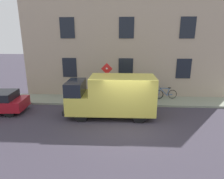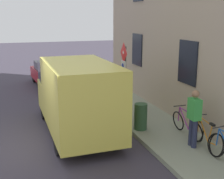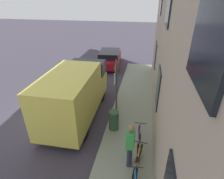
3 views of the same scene
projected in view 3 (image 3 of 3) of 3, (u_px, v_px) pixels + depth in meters
The scene contains 10 objects.
ground_plane at pixel (49, 123), 8.67m from camera, with size 80.00×80.00×0.00m, color #3B3642.
sidewalk_slab at pixel (129, 132), 7.98m from camera, with size 2.08×17.94×0.14m, color gray.
building_facade at pixel (174, 54), 6.07m from camera, with size 0.75×15.94×7.40m.
sign_post_stacked at pixel (116, 79), 8.37m from camera, with size 0.16×0.56×2.75m.
delivery_van at pixel (75, 93), 8.57m from camera, with size 2.07×5.36×2.50m.
parked_hatchback at pixel (110, 58), 15.41m from camera, with size 2.08×4.13×1.38m.
bicycle_orange at pixel (137, 163), 5.93m from camera, with size 0.46×1.72×0.89m.
bicycle_purple at pixel (139, 141), 6.84m from camera, with size 0.46×1.71×0.89m.
pedestrian at pixel (130, 144), 5.94m from camera, with size 0.28×0.41×1.72m.
litter_bin at pixel (114, 120), 7.88m from camera, with size 0.44×0.44×0.90m, color #2D5133.
Camera 3 is at (4.32, -6.23, 5.44)m, focal length 28.59 mm.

